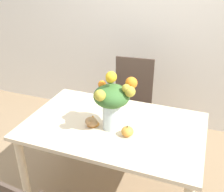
# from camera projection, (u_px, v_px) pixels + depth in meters

# --- Properties ---
(wall_back) EXTENTS (8.00, 0.06, 2.70)m
(wall_back) POSITION_uv_depth(u_px,v_px,m) (158.00, 12.00, 2.89)
(wall_back) COLOR white
(wall_back) RESTS_ON ground_plane
(dining_table) EXTENTS (1.33, 0.84, 0.75)m
(dining_table) POSITION_uv_depth(u_px,v_px,m) (113.00, 136.00, 2.01)
(dining_table) COLOR beige
(dining_table) RESTS_ON ground_plane
(flower_vase) EXTENTS (0.30, 0.29, 0.44)m
(flower_vase) POSITION_uv_depth(u_px,v_px,m) (113.00, 100.00, 1.83)
(flower_vase) COLOR silver
(flower_vase) RESTS_ON dining_table
(pumpkin) EXTENTS (0.09, 0.09, 0.08)m
(pumpkin) POSITION_uv_depth(u_px,v_px,m) (127.00, 131.00, 1.83)
(pumpkin) COLOR gold
(pumpkin) RESTS_ON dining_table
(turkey_figurine) EXTENTS (0.10, 0.13, 0.08)m
(turkey_figurine) POSITION_uv_depth(u_px,v_px,m) (92.00, 121.00, 1.94)
(turkey_figurine) COLOR #A87A4C
(turkey_figurine) RESTS_ON dining_table
(dining_chair_near_window) EXTENTS (0.46, 0.46, 0.98)m
(dining_chair_near_window) POSITION_uv_depth(u_px,v_px,m) (131.00, 105.00, 2.75)
(dining_chair_near_window) COLOR #47382D
(dining_chair_near_window) RESTS_ON ground_plane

